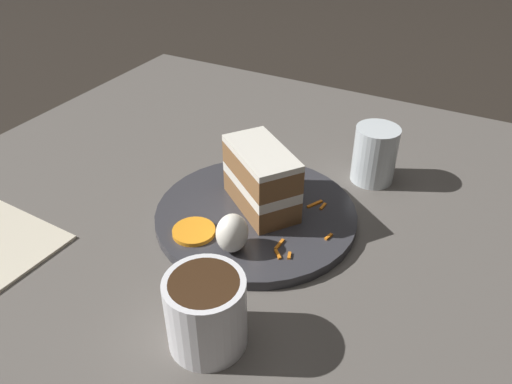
{
  "coord_description": "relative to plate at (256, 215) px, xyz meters",
  "views": [
    {
      "loc": [
        -0.5,
        -0.32,
        0.48
      ],
      "look_at": [
        0.01,
        -0.05,
        0.09
      ],
      "focal_mm": 35.0,
      "sensor_mm": 36.0,
      "label": 1
    }
  ],
  "objects": [
    {
      "name": "orange_garnish",
      "position": [
        -0.08,
        0.05,
        0.01
      ],
      "size": [
        0.06,
        0.06,
        0.01
      ],
      "primitive_type": "cylinder",
      "color": "orange",
      "rests_on": "plate"
    },
    {
      "name": "coffee_mug",
      "position": [
        -0.22,
        -0.06,
        0.04
      ],
      "size": [
        0.09,
        0.09,
        0.09
      ],
      "color": "white",
      "rests_on": "dining_table"
    },
    {
      "name": "dining_table",
      "position": [
        -0.01,
        0.05,
        -0.03
      ],
      "size": [
        1.03,
        0.99,
        0.04
      ],
      "primitive_type": "cube",
      "color": "#56514C",
      "rests_on": "ground"
    },
    {
      "name": "plate",
      "position": [
        0.0,
        0.0,
        0.0
      ],
      "size": [
        0.29,
        0.29,
        0.01
      ],
      "primitive_type": "cylinder",
      "color": "#333338",
      "rests_on": "dining_table"
    },
    {
      "name": "carrot_shreds_scatter",
      "position": [
        0.01,
        -0.06,
        0.01
      ],
      "size": [
        0.19,
        0.13,
        0.0
      ],
      "color": "orange",
      "rests_on": "plate"
    },
    {
      "name": "drinking_glass",
      "position": [
        0.18,
        -0.11,
        0.03
      ],
      "size": [
        0.07,
        0.07,
        0.09
      ],
      "color": "silver",
      "rests_on": "dining_table"
    },
    {
      "name": "cream_dollop",
      "position": [
        -0.09,
        -0.01,
        0.03
      ],
      "size": [
        0.05,
        0.04,
        0.05
      ],
      "primitive_type": "ellipsoid",
      "color": "white",
      "rests_on": "plate"
    },
    {
      "name": "cake_slice",
      "position": [
        0.02,
        -0.0,
        0.05
      ],
      "size": [
        0.13,
        0.14,
        0.09
      ],
      "rotation": [
        0.0,
        0.0,
        5.64
      ],
      "color": "brown",
      "rests_on": "plate"
    },
    {
      "name": "ground_plane",
      "position": [
        -0.01,
        0.05,
        -0.05
      ],
      "size": [
        6.0,
        6.0,
        0.0
      ],
      "primitive_type": "plane",
      "color": "black",
      "rests_on": "ground"
    }
  ]
}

